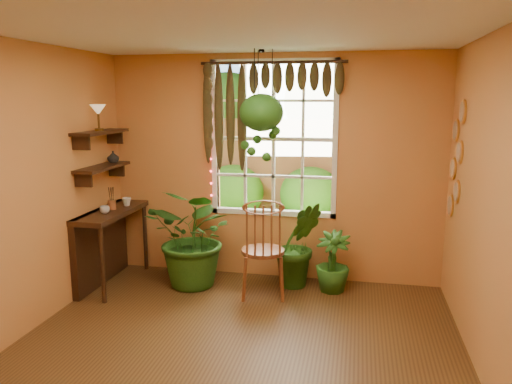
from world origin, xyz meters
TOP-DOWN VIEW (x-y plane):
  - floor at (0.00, 0.00)m, footprint 4.50×4.50m
  - ceiling at (0.00, 0.00)m, footprint 4.50×4.50m
  - wall_back at (0.00, 2.25)m, footprint 4.00×0.00m
  - wall_right at (2.00, 0.00)m, footprint 0.00×4.50m
  - window at (0.00, 2.28)m, footprint 1.52×0.10m
  - valance_vine at (-0.08, 2.16)m, footprint 1.70×0.12m
  - string_lights at (-0.76, 2.19)m, footprint 0.03×0.03m
  - wall_plates at (1.98, 1.79)m, footprint 0.04×0.32m
  - counter_ledge at (-1.91, 1.60)m, footprint 0.40×1.20m
  - shelf_lower at (-1.88, 1.60)m, footprint 0.25×0.90m
  - shelf_upper at (-1.88, 1.60)m, footprint 0.25×0.90m
  - backyard at (0.24, 6.87)m, footprint 14.00×10.00m
  - windsor_chair at (0.00, 1.60)m, footprint 0.57×0.59m
  - potted_plant_left at (-0.81, 1.73)m, footprint 1.31×1.22m
  - potted_plant_mid at (0.35, 1.97)m, footprint 0.69×0.63m
  - potted_plant_right at (0.76, 1.89)m, footprint 0.41×0.41m
  - hanging_basket at (-0.07, 1.85)m, footprint 0.49×0.49m
  - cup_a at (-1.78, 1.42)m, footprint 0.14×0.14m
  - cup_b at (-1.72, 1.84)m, footprint 0.13×0.13m
  - brush_jar at (-1.80, 1.63)m, footprint 0.09×0.09m
  - shelf_vase at (-1.87, 1.85)m, footprint 0.14×0.14m
  - tiffany_lamp at (-1.86, 1.54)m, footprint 0.18×0.18m

SIDE VIEW (x-z plane):
  - floor at x=0.00m, z-range 0.00..0.00m
  - potted_plant_right at x=0.76m, z-range 0.00..0.70m
  - windsor_chair at x=0.00m, z-range -0.27..1.02m
  - potted_plant_mid at x=0.35m, z-range 0.00..1.01m
  - counter_ledge at x=-1.91m, z-range 0.10..1.00m
  - potted_plant_left at x=-0.81m, z-range 0.00..1.19m
  - cup_a at x=-1.78m, z-range 0.90..0.99m
  - cup_b at x=-1.72m, z-range 0.90..1.00m
  - brush_jar at x=-1.80m, z-range 0.86..1.20m
  - backyard at x=0.24m, z-range -4.72..7.28m
  - wall_back at x=0.00m, z-range -0.65..3.35m
  - wall_right at x=2.00m, z-range -0.90..3.60m
  - shelf_lower at x=-1.88m, z-range 1.38..1.42m
  - shelf_vase at x=-1.87m, z-range 1.42..1.56m
  - wall_plates at x=1.98m, z-range 1.00..2.10m
  - window at x=0.00m, z-range 0.77..2.63m
  - string_lights at x=-0.76m, z-range 0.98..2.52m
  - shelf_upper at x=-1.88m, z-range 1.78..1.82m
  - hanging_basket at x=-0.07m, z-range 1.37..2.59m
  - tiffany_lamp at x=-1.86m, z-range 1.89..2.18m
  - valance_vine at x=-0.08m, z-range 1.73..2.83m
  - ceiling at x=0.00m, z-range 2.70..2.70m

